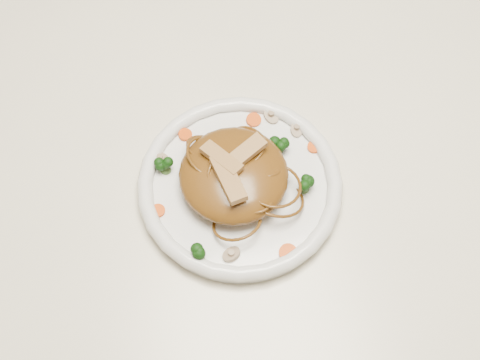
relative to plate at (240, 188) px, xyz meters
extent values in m
plane|color=#51311B|center=(0.08, 0.05, -0.76)|extent=(4.00, 4.00, 0.00)
cube|color=beige|center=(0.08, 0.05, -0.03)|extent=(1.20, 0.80, 0.04)
cylinder|color=brown|center=(0.62, 0.39, -0.40)|extent=(0.06, 0.06, 0.71)
cylinder|color=white|center=(0.00, 0.00, 0.00)|extent=(0.29, 0.29, 0.02)
ellipsoid|color=brown|center=(-0.01, 0.00, 0.03)|extent=(0.18, 0.18, 0.04)
cube|color=tan|center=(0.01, 0.01, 0.06)|extent=(0.06, 0.05, 0.01)
cube|color=tan|center=(-0.02, 0.02, 0.06)|extent=(0.05, 0.06, 0.01)
cube|color=tan|center=(-0.02, -0.01, 0.06)|extent=(0.03, 0.07, 0.01)
cylinder|color=#EF4E08|center=(0.04, 0.09, 0.01)|extent=(0.02, 0.02, 0.00)
cylinder|color=#EF4E08|center=(-0.11, -0.01, 0.01)|extent=(0.02, 0.02, 0.00)
cylinder|color=#EF4E08|center=(0.11, 0.03, 0.01)|extent=(0.02, 0.02, 0.00)
cylinder|color=#EF4E08|center=(-0.05, 0.09, 0.01)|extent=(0.02, 0.02, 0.00)
cylinder|color=#EF4E08|center=(0.03, -0.11, 0.01)|extent=(0.03, 0.03, 0.00)
cylinder|color=tan|center=(-0.03, -0.09, 0.01)|extent=(0.03, 0.03, 0.01)
cylinder|color=tan|center=(0.09, 0.06, 0.01)|extent=(0.03, 0.03, 0.01)
cylinder|color=tan|center=(-0.09, 0.06, 0.01)|extent=(0.03, 0.03, 0.01)
cylinder|color=tan|center=(0.07, 0.09, 0.01)|extent=(0.03, 0.03, 0.01)
camera|label=1|loc=(-0.10, -0.38, 0.79)|focal=51.01mm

